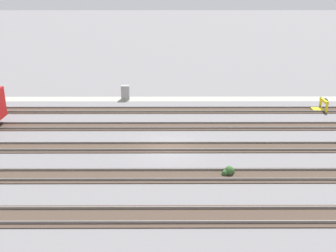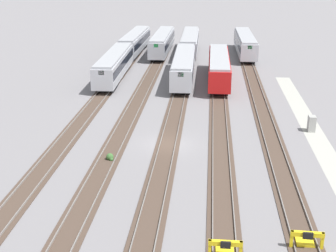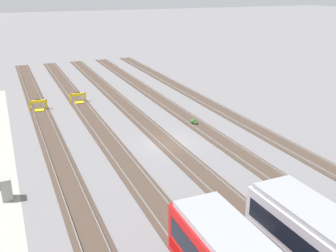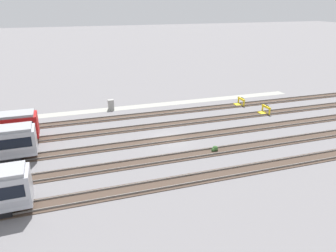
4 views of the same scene
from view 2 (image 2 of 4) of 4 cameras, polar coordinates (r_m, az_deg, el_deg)
The scene contains 18 objects.
ground_plane at distance 43.96m, azimuth -0.01°, elevation -2.25°, with size 400.00×400.00×0.00m, color slate.
service_walkway at distance 45.07m, azimuth 18.40°, elevation -2.75°, with size 54.00×2.00×0.01m, color #9E9E93.
rail_track_nearest at distance 44.22m, azimuth 12.81°, elevation -2.58°, with size 90.00×2.23×0.21m.
rail_track_near_inner at distance 43.81m, azimuth 6.42°, elevation -2.40°, with size 90.00×2.24×0.21m.
rail_track_middle at distance 43.94m, azimuth -0.01°, elevation -2.20°, with size 90.00×2.24×0.21m.
rail_track_far_inner at distance 44.63m, azimuth -6.32°, elevation -1.97°, with size 90.00×2.23×0.21m.
rail_track_farthest at distance 45.83m, azimuth -12.37°, elevation -1.72°, with size 90.00×2.23×0.21m.
subway_car_front_row_leftmost at distance 66.26m, azimuth 1.92°, elevation 7.29°, with size 18.05×3.14×3.70m.
subway_car_front_row_left_inner at distance 84.75m, azimuth 2.67°, elevation 10.10°, with size 18.02×2.97×3.70m.
subway_car_front_row_centre at distance 66.17m, azimuth 6.22°, elevation 7.16°, with size 18.01×2.90×3.70m.
subway_car_front_row_right_inner at distance 84.96m, azimuth 9.37°, elevation 9.88°, with size 18.05×3.15×3.70m.
subway_car_front_row_rightmost at distance 85.19m, azimuth -0.71°, elevation 10.17°, with size 18.03×3.02×3.70m.
subway_car_back_row_leftmost at distance 67.52m, azimuth -6.54°, elevation 7.41°, with size 18.05×3.17×3.70m.
subway_car_back_row_centre at distance 85.87m, azimuth -4.01°, elevation 10.20°, with size 18.06×3.24×3.70m.
bumper_stop_nearest_track at distance 30.39m, azimuth 16.48°, elevation -13.05°, with size 1.36×2.01×1.22m.
bumper_stop_near_inner_track at distance 28.63m, azimuth 6.97°, elevation -14.53°, with size 1.34×2.00×1.22m.
electrical_cabinet at distance 49.13m, azimuth 17.11°, elevation 0.28°, with size 0.90×0.73×1.60m.
weed_clump at distance 40.95m, azimuth -7.10°, elevation -3.78°, with size 0.92×0.70×0.64m.
Camera 2 is at (-40.49, -3.69, 16.71)m, focal length 50.00 mm.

